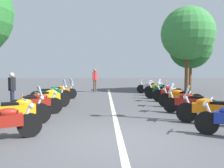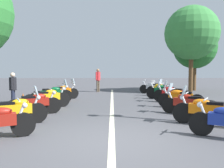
% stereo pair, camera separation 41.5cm
% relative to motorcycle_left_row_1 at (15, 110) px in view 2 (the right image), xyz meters
% --- Properties ---
extents(ground_plane, '(80.00, 80.00, 0.00)m').
position_rel_motorcycle_left_row_1_xyz_m(ground_plane, '(-1.63, -3.04, -0.47)').
color(ground_plane, '#4C4C51').
extents(lane_centre_stripe, '(18.65, 0.16, 0.01)m').
position_rel_motorcycle_left_row_1_xyz_m(lane_centre_stripe, '(3.17, -3.04, -0.47)').
color(lane_centre_stripe, beige).
rests_on(lane_centre_stripe, ground_plane).
extents(motorcycle_left_row_1, '(1.06, 1.89, 1.22)m').
position_rel_motorcycle_left_row_1_xyz_m(motorcycle_left_row_1, '(0.00, 0.00, 0.00)').
color(motorcycle_left_row_1, black).
rests_on(motorcycle_left_row_1, ground_plane).
extents(motorcycle_left_row_2, '(1.06, 1.90, 1.00)m').
position_rel_motorcycle_left_row_1_xyz_m(motorcycle_left_row_2, '(1.66, -0.07, -0.02)').
color(motorcycle_left_row_2, black).
rests_on(motorcycle_left_row_2, ground_plane).
extents(motorcycle_left_row_3, '(1.36, 1.84, 1.02)m').
position_rel_motorcycle_left_row_1_xyz_m(motorcycle_left_row_3, '(3.16, -0.14, -0.00)').
color(motorcycle_left_row_3, black).
rests_on(motorcycle_left_row_3, ground_plane).
extents(motorcycle_left_row_4, '(1.05, 1.98, 1.22)m').
position_rel_motorcycle_left_row_1_xyz_m(motorcycle_left_row_4, '(4.76, 0.04, 0.00)').
color(motorcycle_left_row_4, black).
rests_on(motorcycle_left_row_4, ground_plane).
extents(motorcycle_left_row_5, '(1.18, 1.86, 1.20)m').
position_rel_motorcycle_left_row_1_xyz_m(motorcycle_left_row_5, '(6.22, -0.13, -0.01)').
color(motorcycle_left_row_5, black).
rests_on(motorcycle_left_row_5, ground_plane).
extents(motorcycle_right_row_1, '(1.09, 1.97, 1.22)m').
position_rel_motorcycle_left_row_1_xyz_m(motorcycle_right_row_1, '(-0.04, -6.00, 0.00)').
color(motorcycle_right_row_1, black).
rests_on(motorcycle_right_row_1, ground_plane).
extents(motorcycle_right_row_2, '(1.29, 1.90, 1.20)m').
position_rel_motorcycle_left_row_1_xyz_m(motorcycle_right_row_2, '(1.62, -5.98, -0.01)').
color(motorcycle_right_row_2, black).
rests_on(motorcycle_right_row_2, ground_plane).
extents(motorcycle_right_row_3, '(0.96, 1.96, 1.22)m').
position_rel_motorcycle_left_row_1_xyz_m(motorcycle_right_row_3, '(3.22, -6.12, -0.00)').
color(motorcycle_right_row_3, black).
rests_on(motorcycle_right_row_3, ground_plane).
extents(motorcycle_right_row_4, '(1.24, 1.87, 1.22)m').
position_rel_motorcycle_left_row_1_xyz_m(motorcycle_right_row_4, '(4.85, -6.19, 0.00)').
color(motorcycle_right_row_4, black).
rests_on(motorcycle_right_row_4, ground_plane).
extents(motorcycle_right_row_5, '(1.06, 1.93, 1.01)m').
position_rel_motorcycle_left_row_1_xyz_m(motorcycle_right_row_5, '(6.23, -6.03, -0.01)').
color(motorcycle_right_row_5, black).
rests_on(motorcycle_right_row_5, ground_plane).
extents(motorcycle_right_row_6, '(1.16, 1.80, 1.00)m').
position_rel_motorcycle_left_row_1_xyz_m(motorcycle_right_row_6, '(7.73, -6.21, -0.02)').
color(motorcycle_right_row_6, black).
rests_on(motorcycle_right_row_6, ground_plane).
extents(motorcycle_right_row_7, '(0.99, 2.01, 0.99)m').
position_rel_motorcycle_left_row_1_xyz_m(motorcycle_right_row_7, '(9.31, -6.02, -0.02)').
color(motorcycle_right_row_7, black).
rests_on(motorcycle_right_row_7, ground_plane).
extents(traffic_cone_2, '(0.36, 0.36, 0.61)m').
position_rel_motorcycle_left_row_1_xyz_m(traffic_cone_2, '(3.99, 1.28, -0.18)').
color(traffic_cone_2, orange).
rests_on(traffic_cone_2, ground_plane).
extents(bystander_0, '(0.45, 0.35, 1.78)m').
position_rel_motorcycle_left_row_1_xyz_m(bystander_0, '(10.64, -1.96, 0.58)').
color(bystander_0, brown).
rests_on(bystander_0, ground_plane).
extents(bystander_1, '(0.52, 0.32, 1.60)m').
position_rel_motorcycle_left_row_1_xyz_m(bystander_1, '(3.39, 1.50, 0.46)').
color(bystander_1, '#1E2338').
rests_on(bystander_1, ground_plane).
extents(roadside_tree_1, '(4.00, 4.00, 6.44)m').
position_rel_motorcycle_left_row_1_xyz_m(roadside_tree_1, '(10.30, -8.95, 3.95)').
color(roadside_tree_1, brown).
rests_on(roadside_tree_1, ground_plane).
extents(roadside_tree_2, '(3.47, 3.47, 5.26)m').
position_rel_motorcycle_left_row_1_xyz_m(roadside_tree_2, '(11.81, -9.74, 3.04)').
color(roadside_tree_2, brown).
rests_on(roadside_tree_2, ground_plane).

